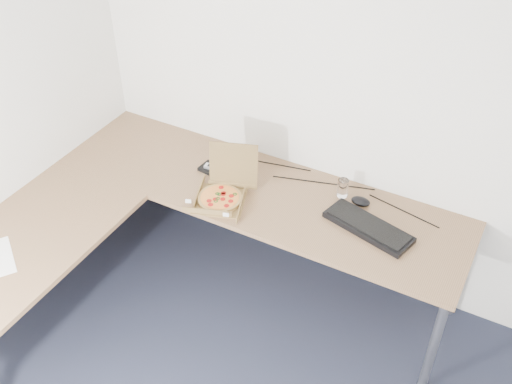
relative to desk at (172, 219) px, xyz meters
The scene contains 9 objects.
room_shell 1.39m from the desk, 49.77° to the right, with size 3.50×3.50×2.50m, color silver, non-canonical shape.
desk is the anchor object (origin of this frame).
pizza_box 0.31m from the desk, 54.60° to the left, with size 0.28×0.33×0.29m.
drinking_glass 1.00m from the desk, 38.33° to the left, with size 0.06×0.06×0.11m, color white.
keyboard 1.09m from the desk, 22.01° to the left, with size 0.50×0.18×0.03m, color black.
mouse 1.08m from the desk, 33.30° to the left, with size 0.11×0.07×0.04m, color black.
wallet 0.47m from the desk, 93.28° to the left, with size 0.13×0.11×0.02m, color black.
phone 0.47m from the desk, 92.52° to the left, with size 0.08×0.04×0.02m, color #B2B5BA.
cable_bundle 0.92m from the desk, 46.47° to the left, with size 0.67×0.04×0.01m, color black, non-canonical shape.
Camera 1 is at (0.81, -1.05, 2.95)m, focal length 42.23 mm.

